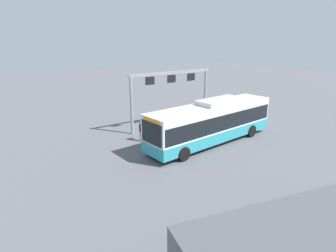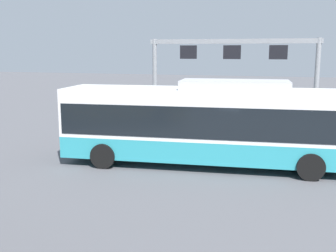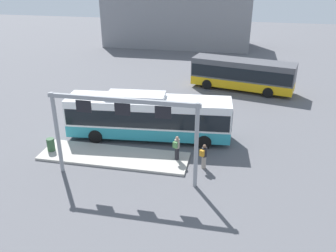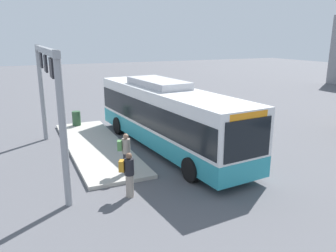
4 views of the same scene
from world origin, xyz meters
TOP-DOWN VIEW (x-y plane):
  - ground_plane at (0.00, 0.00)m, footprint 120.00×120.00m
  - platform_curb at (-1.59, -3.33)m, footprint 10.00×2.80m
  - bus_main at (-0.01, -0.00)m, footprint 12.01×3.53m
  - bus_background_left at (6.58, 12.51)m, footprint 10.49×4.70m
  - person_boarding at (4.44, -3.49)m, footprint 0.52×0.61m
  - person_waiting_near at (2.64, -3.02)m, footprint 0.46×0.59m
  - platform_sign_gantry at (-0.01, -5.55)m, footprint 8.76×0.24m
  - station_building at (-3.67, 32.71)m, footprint 22.15×8.00m
  - trash_bin at (-6.01, -3.53)m, footprint 0.52×0.52m

SIDE VIEW (x-z plane):
  - ground_plane at x=0.00m, z-range 0.00..0.00m
  - platform_curb at x=-1.59m, z-range 0.00..0.16m
  - trash_bin at x=-6.01m, z-range 0.16..1.06m
  - person_boarding at x=4.44m, z-range 0.06..1.73m
  - person_waiting_near at x=2.64m, z-range 0.22..1.89m
  - bus_background_left at x=6.58m, z-range 0.23..3.33m
  - bus_main at x=-0.01m, z-range 0.08..3.54m
  - platform_sign_gantry at x=-0.01m, z-range 1.13..6.33m
  - station_building at x=-3.67m, z-range 0.00..8.18m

